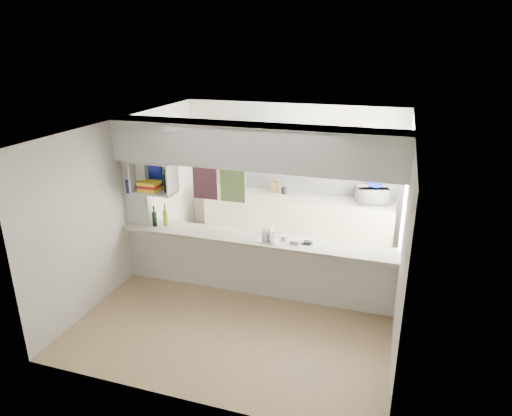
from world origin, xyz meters
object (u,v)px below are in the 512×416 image
at_px(bowl, 375,186).
at_px(wine_bottles, 160,218).
at_px(dish_rack, 270,235).
at_px(microwave, 372,195).

xyz_separation_m(bowl, wine_bottles, (-3.14, -2.11, -0.20)).
bearing_deg(dish_rack, microwave, 61.99).
relative_size(bowl, dish_rack, 0.64).
xyz_separation_m(bowl, dish_rack, (-1.32, -2.14, -0.25)).
height_order(microwave, wine_bottles, wine_bottles).
xyz_separation_m(microwave, bowl, (0.03, -0.02, 0.18)).
bearing_deg(microwave, wine_bottles, 17.97).
bearing_deg(wine_bottles, bowl, 33.89).
height_order(microwave, dish_rack, microwave).
bearing_deg(dish_rack, bowl, 61.06).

